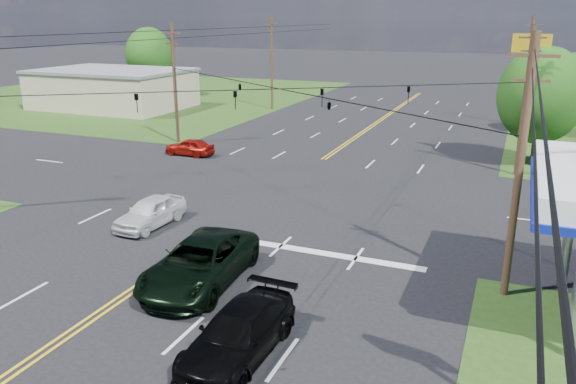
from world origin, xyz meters
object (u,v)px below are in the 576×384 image
at_px(pole_left_far, 272,62).
at_px(suv_black, 239,334).
at_px(retail_nw, 113,90).
at_px(tree_far_l, 149,55).
at_px(pickup_dkgreen, 200,263).
at_px(tree_right_a, 541,95).
at_px(tree_right_b, 570,87).
at_px(pickup_white, 150,212).
at_px(pole_right_far, 527,70).
at_px(pole_se, 520,167).
at_px(pole_nw, 175,82).
at_px(pole_ne, 525,100).

height_order(pole_left_far, suv_black, pole_left_far).
height_order(retail_nw, pole_left_far, pole_left_far).
xyz_separation_m(tree_far_l, pickup_dkgreen, (34.05, -44.54, -4.33)).
bearing_deg(retail_nw, tree_right_a, -12.80).
xyz_separation_m(retail_nw, tree_right_b, (46.50, 2.00, 2.22)).
xyz_separation_m(retail_nw, suv_black, (35.67, -38.29, -1.25)).
xyz_separation_m(pole_left_far, pickup_white, (9.50, -36.00, -4.45)).
bearing_deg(tree_right_b, pole_left_far, 172.28).
bearing_deg(pole_right_far, tree_far_l, 174.92).
xyz_separation_m(pole_se, pole_left_far, (-26.00, 37.00, 0.25)).
height_order(suv_black, pickup_white, suv_black).
distance_m(pole_se, tree_right_b, 33.19).
xyz_separation_m(pole_nw, pole_left_far, (0.00, 19.00, 0.25)).
distance_m(pole_ne, tree_right_a, 3.16).
xyz_separation_m(pole_left_far, pole_right_far, (26.00, 0.00, 0.00)).
bearing_deg(pole_ne, pole_right_far, 90.00).
bearing_deg(pole_right_far, retail_nw, -172.06).
distance_m(pole_nw, tree_right_a, 27.17).
height_order(pole_right_far, pickup_dkgreen, pole_right_far).
relative_size(pickup_dkgreen, pickup_white, 1.47).
bearing_deg(pole_right_far, tree_right_a, -86.42).
distance_m(pole_se, pickup_white, 17.05).
height_order(pole_ne, pole_left_far, pole_left_far).
xyz_separation_m(pole_nw, pickup_white, (9.50, -17.00, -4.19)).
height_order(pole_right_far, pickup_white, pole_right_far).
xyz_separation_m(pole_ne, tree_far_l, (-45.00, 23.00, 0.28)).
distance_m(pole_right_far, tree_right_a, 16.03).
distance_m(suv_black, pickup_white, 12.37).
xyz_separation_m(pole_se, pole_nw, (-26.00, 18.00, 0.00)).
bearing_deg(pole_nw, pickup_white, -60.80).
distance_m(pole_se, suv_black, 11.15).
xyz_separation_m(pole_left_far, tree_far_l, (-19.00, 4.00, 0.03)).
bearing_deg(tree_right_b, pickup_white, -122.01).
xyz_separation_m(tree_right_a, tree_right_b, (2.50, 12.00, -0.65)).
bearing_deg(tree_right_a, suv_black, -106.40).
distance_m(pole_left_far, tree_right_a, 31.39).
distance_m(pole_se, pole_right_far, 37.00).
bearing_deg(pole_ne, tree_right_b, 76.87).
height_order(retail_nw, pole_nw, pole_nw).
distance_m(retail_nw, pickup_white, 40.05).
bearing_deg(pole_right_far, pole_ne, -90.00).
xyz_separation_m(retail_nw, pickup_dkgreen, (32.05, -34.54, -1.13)).
height_order(tree_right_a, tree_far_l, tree_far_l).
bearing_deg(suv_black, pole_right_far, 82.03).
bearing_deg(tree_right_b, pickup_dkgreen, -111.58).
distance_m(pole_nw, pole_right_far, 32.20).
relative_size(pole_se, pole_left_far, 0.95).
bearing_deg(suv_black, pickup_dkgreen, 135.37).
relative_size(pole_right_far, tree_right_b, 1.41).
bearing_deg(suv_black, tree_far_l, 129.38).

